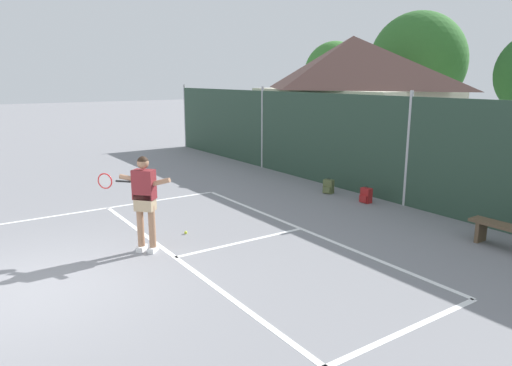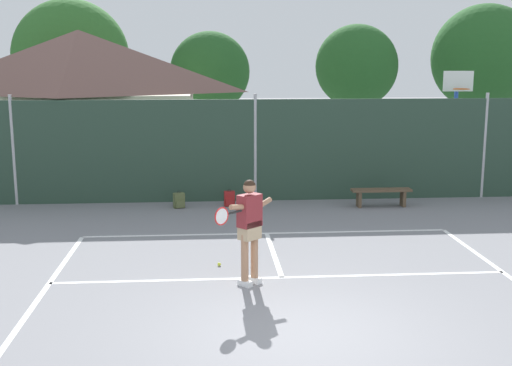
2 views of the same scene
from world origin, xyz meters
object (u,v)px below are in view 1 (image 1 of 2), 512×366
(tennis_ball, at_px, (186,232))
(tennis_player, at_px, (144,195))
(backpack_red, at_px, (366,196))
(backpack_olive, at_px, (328,187))
(courtside_bench, at_px, (511,233))

(tennis_ball, bearing_deg, tennis_player, -64.76)
(tennis_player, bearing_deg, backpack_red, 91.23)
(backpack_olive, relative_size, courtside_bench, 0.29)
(tennis_ball, distance_m, backpack_red, 5.14)
(backpack_olive, height_order, courtside_bench, courtside_bench)
(tennis_player, xyz_separation_m, backpack_olive, (-1.47, 6.08, -0.92))
(backpack_olive, bearing_deg, tennis_player, -76.39)
(tennis_ball, xyz_separation_m, courtside_bench, (4.41, 4.77, 0.33))
(backpack_red, bearing_deg, backpack_olive, -175.08)
(tennis_ball, relative_size, courtside_bench, 0.04)
(backpack_olive, relative_size, backpack_red, 1.00)
(tennis_player, height_order, backpack_olive, tennis_player)
(tennis_ball, distance_m, backpack_olive, 5.11)
(backpack_red, distance_m, courtside_bench, 4.06)
(tennis_ball, height_order, backpack_olive, backpack_olive)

